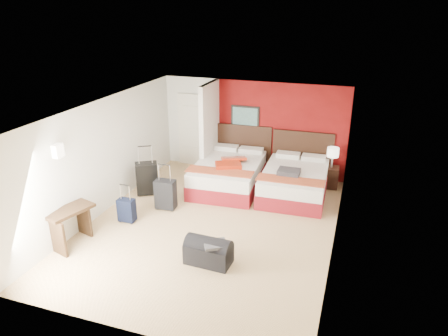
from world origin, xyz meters
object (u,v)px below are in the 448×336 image
at_px(table_lamp, 332,158).
at_px(desk, 71,227).
at_px(red_suitcase_open, 231,162).
at_px(suitcase_navy, 127,211).
at_px(bed_right, 294,183).
at_px(suitcase_black, 147,179).
at_px(duffel_bag, 208,253).
at_px(bed_left, 228,175).
at_px(suitcase_charcoal, 166,195).
at_px(nightstand, 330,177).

height_order(table_lamp, desk, table_lamp).
height_order(red_suitcase_open, suitcase_navy, red_suitcase_open).
xyz_separation_m(bed_right, desk, (-3.69, -3.58, 0.06)).
xyz_separation_m(suitcase_black, duffel_bag, (2.44, -2.26, -0.18)).
bearing_deg(bed_right, table_lamp, 42.24).
bearing_deg(desk, suitcase_navy, 80.95).
height_order(bed_left, table_lamp, table_lamp).
distance_m(red_suitcase_open, duffel_bag, 3.28).
height_order(bed_left, duffel_bag, bed_left).
relative_size(table_lamp, suitcase_charcoal, 0.77).
bearing_deg(table_lamp, nightstand, 0.00).
bearing_deg(duffel_bag, bed_right, 76.70).
distance_m(suitcase_charcoal, desk, 2.20).
bearing_deg(table_lamp, desk, -135.83).
bearing_deg(bed_right, nightstand, 42.24).
height_order(bed_left, suitcase_charcoal, bed_left).
height_order(nightstand, suitcase_charcoal, suitcase_charcoal).
relative_size(nightstand, suitcase_black, 0.69).
xyz_separation_m(nightstand, suitcase_black, (-4.20, -1.85, 0.12)).
relative_size(suitcase_navy, duffel_bag, 0.60).
relative_size(bed_left, suitcase_black, 2.88).
distance_m(bed_right, suitcase_black, 3.58).
relative_size(bed_left, suitcase_navy, 4.52).
bearing_deg(duffel_bag, suitcase_black, 140.10).
relative_size(red_suitcase_open, nightstand, 1.57).
height_order(bed_right, duffel_bag, bed_right).
bearing_deg(table_lamp, red_suitcase_open, -158.66).
distance_m(bed_right, suitcase_navy, 4.01).
bearing_deg(bed_left, suitcase_charcoal, -124.44).
bearing_deg(desk, nightstand, 60.58).
bearing_deg(suitcase_charcoal, bed_left, 54.77).
height_order(red_suitcase_open, table_lamp, table_lamp).
bearing_deg(duffel_bag, nightstand, 69.67).
xyz_separation_m(red_suitcase_open, table_lamp, (2.35, 0.92, 0.07)).
height_order(table_lamp, suitcase_navy, table_lamp).
bearing_deg(red_suitcase_open, suitcase_black, -178.06).
bearing_deg(suitcase_charcoal, suitcase_navy, -126.67).
distance_m(bed_left, desk, 4.07).
height_order(bed_left, desk, desk).
xyz_separation_m(table_lamp, suitcase_black, (-4.20, -1.85, -0.41)).
xyz_separation_m(bed_right, suitcase_navy, (-3.15, -2.47, -0.07)).
distance_m(bed_left, red_suitcase_open, 0.41).
bearing_deg(red_suitcase_open, desk, -146.46).
xyz_separation_m(red_suitcase_open, nightstand, (2.35, 0.92, -0.45)).
relative_size(suitcase_black, suitcase_charcoal, 1.16).
xyz_separation_m(bed_right, nightstand, (0.79, 0.76, -0.05)).
bearing_deg(duffel_bag, red_suitcase_open, 103.46).
bearing_deg(suitcase_black, duffel_bag, -73.05).
xyz_separation_m(suitcase_charcoal, duffel_bag, (1.66, -1.69, -0.12)).
distance_m(red_suitcase_open, suitcase_navy, 2.85).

